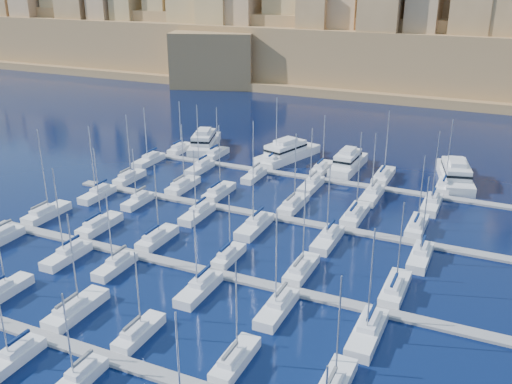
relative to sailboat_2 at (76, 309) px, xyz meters
The scene contains 51 objects.
ground 30.45m from the sailboat_2, 68.48° to the left, with size 600.00×600.00×0.00m, color black.
pontoon_near 12.54m from the sailboat_2, 26.99° to the right, with size 84.00×2.00×0.40m, color slate.
pontoon_mid_near 19.78m from the sailboat_2, 55.61° to the left, with size 84.00×2.00×0.40m, color slate.
pontoon_mid_far 39.91m from the sailboat_2, 73.75° to the left, with size 84.00×2.00×0.40m, color slate.
pontoon_far 61.34m from the sailboat_2, 79.51° to the left, with size 84.00×2.00×0.40m, color slate.
sailboat_1 11.94m from the sailboat_2, behind, with size 2.54×8.47×12.50m.
sailboat_2 is the anchor object (origin of this frame).
sailboat_3 10.22m from the sailboat_2, ahead, with size 2.38×7.93×11.48m.
sailboat_4 22.86m from the sailboat_2, ahead, with size 2.51×8.35×13.11m.
sailboat_8 10.57m from the sailboat_2, 88.23° to the right, with size 2.39×7.96×11.76m.
sailboat_9 13.91m from the sailboat_2, 48.30° to the right, with size 2.28×7.60×11.69m.
sailboat_12 33.82m from the sailboat_2, 139.49° to the left, with size 2.86×9.55×16.21m.
sailboat_13 25.92m from the sailboat_2, 122.57° to the left, with size 2.79×9.29×14.37m.
sailboat_14 21.75m from the sailboat_2, 95.88° to the left, with size 2.66×8.86×13.19m.
sailboat_15 23.69m from the sailboat_2, 62.30° to the left, with size 2.26×7.52×10.73m.
sailboat_16 31.13m from the sailboat_2, 43.94° to the left, with size 2.64×8.80×14.65m.
sailboat_17 41.94m from the sailboat_2, 31.40° to the left, with size 2.79×9.31×13.43m.
sailboat_19 15.80m from the sailboat_2, 135.66° to the left, with size 2.63×8.76×15.05m.
sailboat_20 11.72m from the sailboat_2, 102.85° to the left, with size 2.39×7.98×12.49m.
sailboat_21 16.01m from the sailboat_2, 42.98° to the left, with size 2.71×9.03×12.80m.
sailboat_22 25.55m from the sailboat_2, 25.19° to the left, with size 2.73×9.11×14.63m.
sailboat_23 36.44m from the sailboat_2, 16.65° to the left, with size 3.00×9.99×14.88m.
sailboat_24 49.39m from the sailboat_2, 118.50° to the left, with size 2.52×8.40×14.23m.
sailboat_25 45.22m from the sailboat_2, 104.07° to the left, with size 2.80×9.33×13.44m.
sailboat_26 43.91m from the sailboat_2, 93.65° to the left, with size 2.77×9.24×14.16m.
sailboat_27 45.66m from the sailboat_2, 73.98° to the left, with size 2.82×9.38×14.29m.
sailboat_28 50.30m from the sailboat_2, 61.26° to the left, with size 2.94×9.82×15.82m.
sailboat_29 55.98m from the sailboat_2, 51.38° to the left, with size 2.73×9.09×13.31m.
sailboat_30 40.62m from the sailboat_2, 125.31° to the left, with size 2.57×8.55×14.61m.
sailboat_31 36.56m from the sailboat_2, 113.23° to the left, with size 2.29×7.64×11.26m.
sailboat_32 33.01m from the sailboat_2, 92.26° to the left, with size 2.67×8.89×12.88m.
sailboat_33 33.97m from the sailboat_2, 72.76° to the left, with size 2.99×9.98×16.28m.
sailboat_34 39.85m from the sailboat_2, 55.06° to the left, with size 2.86×9.53×13.81m.
sailboat_35 49.72m from the sailboat_2, 41.33° to the left, with size 2.76×9.19×13.93m.
sailboat_36 69.87m from the sailboat_2, 110.79° to the left, with size 2.47×8.23×12.52m.
sailboat_37 67.12m from the sailboat_2, 102.88° to the left, with size 2.53×8.44×11.96m.
sailboat_38 66.36m from the sailboat_2, 90.38° to the left, with size 3.10×10.34×15.27m.
sailboat_39 66.56m from the sailboat_2, 80.61° to the left, with size 2.68×8.93×12.66m.
sailboat_40 70.48m from the sailboat_2, 69.94° to the left, with size 3.01×10.03×14.82m.
sailboat_41 75.29m from the sailboat_2, 60.94° to the left, with size 2.77×9.24×14.48m.
sailboat_42 60.84m from the sailboat_2, 115.83° to the left, with size 2.80×9.34×13.28m.
sailboat_43 56.63m from the sailboat_2, 103.64° to the left, with size 2.64×8.79×15.06m.
sailboat_44 55.35m from the sailboat_2, 90.57° to the left, with size 2.44×8.15×12.83m.
sailboat_45 56.17m from the sailboat_2, 77.42° to the left, with size 2.77×9.22×12.92m.
sailboat_46 59.87m from the sailboat_2, 65.72° to the left, with size 2.92×9.72×13.47m.
sailboat_47 65.26m from the sailboat_2, 56.83° to the left, with size 2.89×9.62×15.06m.
motor_yacht_a 73.14m from the sailboat_2, 106.53° to the left, with size 10.28×17.99×5.25m.
motor_yacht_b 70.56m from the sailboat_2, 89.37° to the left, with size 10.51×18.95×5.25m.
motor_yacht_c 70.88m from the sailboat_2, 77.21° to the left, with size 4.91×15.31×5.25m.
motor_yacht_d 80.32m from the sailboat_2, 61.86° to the left, with size 9.92×19.51×5.25m.
fortified_city 184.43m from the sailboat_2, 86.58° to the left, with size 460.00×108.95×59.52m.
Camera 1 is at (35.32, -75.13, 40.79)m, focal length 40.00 mm.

